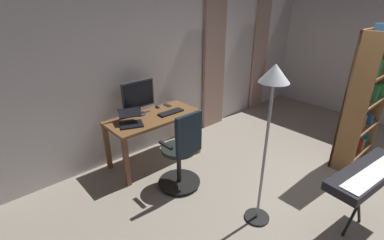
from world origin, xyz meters
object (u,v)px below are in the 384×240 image
Objects in this scene: computer_monitor at (138,96)px; computer_keyboard at (171,112)px; desk at (154,123)px; piano_keyboard at (368,175)px; floor_lamp at (271,100)px; cell_phone_by_monitor at (167,105)px; laptop at (131,120)px; computer_mouse at (158,106)px; office_chair at (182,154)px; bookshelf at (362,100)px.

computer_monitor reaches higher than computer_keyboard.
piano_keyboard is (-0.79, 2.56, 0.08)m from desk.
piano_keyboard is 1.24m from floor_lamp.
computer_monitor is at bearing 1.46° from cell_phone_by_monitor.
floor_lamp is at bearing 128.98° from laptop.
computer_mouse is 2.13m from floor_lamp.
desk is 0.79m from office_chair.
piano_keyboard is at bearing 23.16° from bookshelf.
computer_mouse is 0.06× the size of floor_lamp.
laptop is at bearing 38.06° from computer_monitor.
laptop is at bearing -36.70° from bookshelf.
laptop is at bearing 3.06° from desk.
computer_mouse is (-0.24, -0.24, 0.12)m from desk.
desk is 0.67× the size of bookshelf.
computer_monitor is at bearing -42.72° from bookshelf.
bookshelf is at bearing 130.23° from cell_phone_by_monitor.
computer_mouse is 0.09× the size of piano_keyboard.
computer_mouse is 2.85m from piano_keyboard.
floor_lamp reaches higher than desk.
computer_mouse is 0.05× the size of bookshelf.
piano_keyboard is (-0.54, 2.49, -0.04)m from computer_keyboard.
computer_keyboard is 0.22× the size of floor_lamp.
laptop is (0.27, 0.21, -0.23)m from computer_monitor.
cell_phone_by_monitor is at bearing -75.48° from piano_keyboard.
bookshelf is at bearing 175.18° from floor_lamp.
computer_keyboard is at bearing -162.91° from laptop.
computer_keyboard is 0.64m from laptop.
bookshelf is (-1.96, 1.88, 0.23)m from computer_keyboard.
floor_lamp is at bearing -75.78° from office_chair.
desk is 0.41m from laptop.
desk is 0.76× the size of floor_lamp.
bookshelf is (-2.22, 1.95, 0.35)m from desk.
desk is 2.97m from bookshelf.
computer_keyboard is 3.96× the size of computer_mouse.
piano_keyboard is at bearing 108.13° from computer_monitor.
computer_mouse reaches higher than desk.
piano_keyboard is (-0.39, 2.77, -0.03)m from cell_phone_by_monitor.
cell_phone_by_monitor is at bearing -141.88° from laptop.
bookshelf is at bearing -150.35° from piano_keyboard.
computer_mouse is at bearing -72.32° from piano_keyboard.
floor_lamp is at bearing -44.13° from piano_keyboard.
laptop is 0.38× the size of piano_keyboard.
cell_phone_by_monitor is at bearing -97.24° from floor_lamp.
bookshelf is 1.57m from piano_keyboard.
computer_keyboard is (-0.26, 0.08, 0.12)m from desk.
computer_mouse is at bearing -135.36° from laptop.
office_chair reaches higher than desk.
floor_lamp is at bearing 86.44° from computer_keyboard.
desk is 1.96m from floor_lamp.
computer_mouse is at bearing -47.95° from bookshelf.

